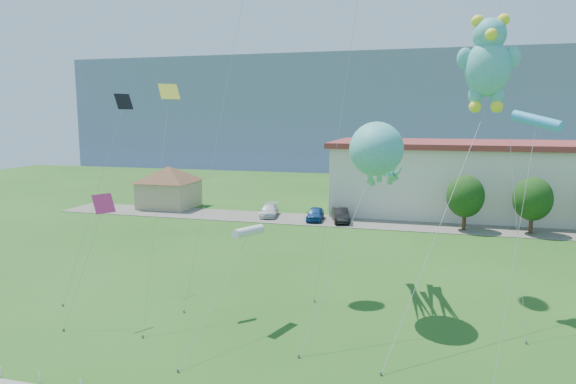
{
  "coord_description": "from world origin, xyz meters",
  "views": [
    {
      "loc": [
        6.32,
        -17.91,
        11.13
      ],
      "look_at": [
        -0.75,
        8.0,
        7.13
      ],
      "focal_mm": 32.0,
      "sensor_mm": 36.0,
      "label": 1
    }
  ],
  "objects_px": {
    "parked_car_black": "(340,215)",
    "octopus_kite": "(378,159)",
    "parked_car_blue": "(315,214)",
    "teddy_bear_kite": "(488,61)",
    "parked_car_white": "(269,210)",
    "pavilion": "(169,183)"
  },
  "relations": [
    {
      "from": "octopus_kite",
      "to": "teddy_bear_kite",
      "type": "distance_m",
      "value": 8.27
    },
    {
      "from": "pavilion",
      "to": "parked_car_blue",
      "type": "bearing_deg",
      "value": -9.71
    },
    {
      "from": "pavilion",
      "to": "octopus_kite",
      "type": "height_order",
      "value": "octopus_kite"
    },
    {
      "from": "parked_car_black",
      "to": "octopus_kite",
      "type": "relative_size",
      "value": 0.35
    },
    {
      "from": "pavilion",
      "to": "parked_car_white",
      "type": "xyz_separation_m",
      "value": [
        13.53,
        -2.39,
        -2.32
      ]
    },
    {
      "from": "parked_car_blue",
      "to": "parked_car_black",
      "type": "height_order",
      "value": "parked_car_black"
    },
    {
      "from": "parked_car_white",
      "to": "teddy_bear_kite",
      "type": "relative_size",
      "value": 0.27
    },
    {
      "from": "parked_car_white",
      "to": "octopus_kite",
      "type": "distance_m",
      "value": 29.09
    },
    {
      "from": "parked_car_black",
      "to": "teddy_bear_kite",
      "type": "bearing_deg",
      "value": -76.62
    },
    {
      "from": "parked_car_black",
      "to": "teddy_bear_kite",
      "type": "height_order",
      "value": "teddy_bear_kite"
    },
    {
      "from": "octopus_kite",
      "to": "teddy_bear_kite",
      "type": "bearing_deg",
      "value": 21.03
    },
    {
      "from": "pavilion",
      "to": "teddy_bear_kite",
      "type": "relative_size",
      "value": 0.55
    },
    {
      "from": "octopus_kite",
      "to": "teddy_bear_kite",
      "type": "relative_size",
      "value": 0.76
    },
    {
      "from": "parked_car_blue",
      "to": "octopus_kite",
      "type": "distance_m",
      "value": 26.1
    },
    {
      "from": "parked_car_black",
      "to": "pavilion",
      "type": "bearing_deg",
      "value": 155.43
    },
    {
      "from": "octopus_kite",
      "to": "parked_car_black",
      "type": "bearing_deg",
      "value": 104.28
    },
    {
      "from": "parked_car_black",
      "to": "octopus_kite",
      "type": "xyz_separation_m",
      "value": [
        5.9,
        -23.2,
        7.93
      ]
    },
    {
      "from": "pavilion",
      "to": "parked_car_black",
      "type": "xyz_separation_m",
      "value": [
        21.69,
        -3.35,
        -2.23
      ]
    },
    {
      "from": "parked_car_blue",
      "to": "teddy_bear_kite",
      "type": "distance_m",
      "value": 28.86
    },
    {
      "from": "parked_car_white",
      "to": "parked_car_black",
      "type": "distance_m",
      "value": 8.22
    },
    {
      "from": "teddy_bear_kite",
      "to": "octopus_kite",
      "type": "bearing_deg",
      "value": -158.97
    },
    {
      "from": "parked_car_white",
      "to": "parked_car_black",
      "type": "height_order",
      "value": "parked_car_black"
    }
  ]
}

